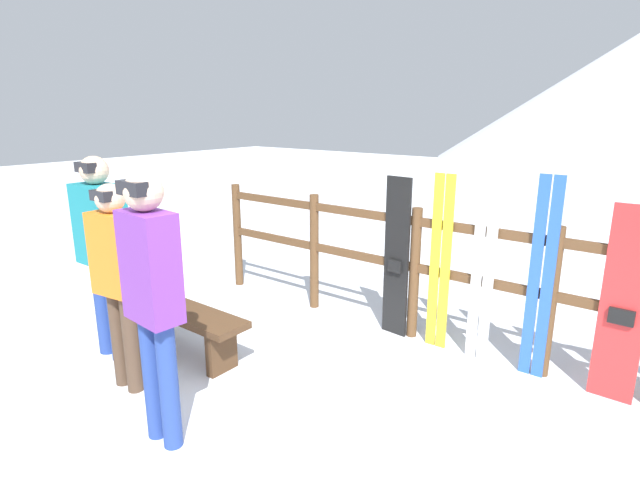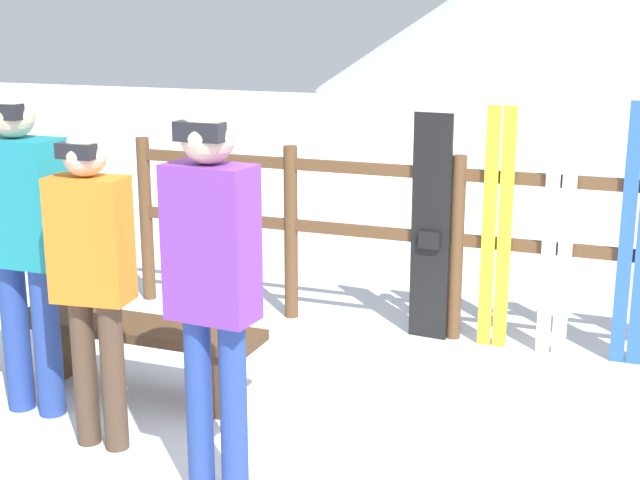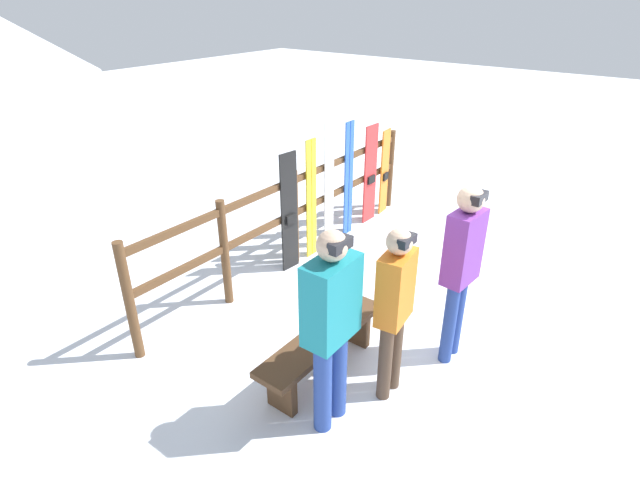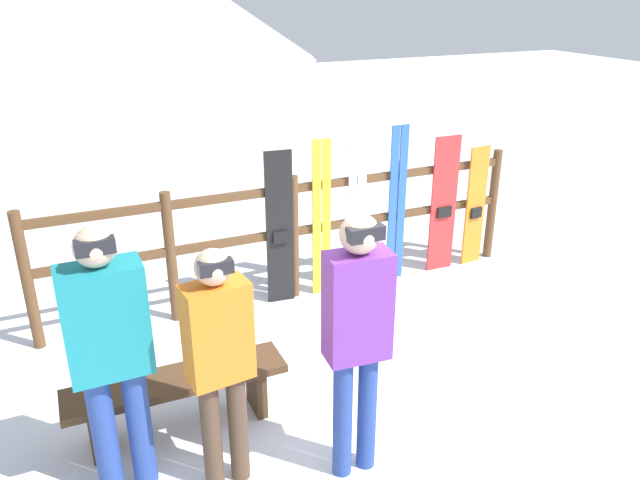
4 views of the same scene
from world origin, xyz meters
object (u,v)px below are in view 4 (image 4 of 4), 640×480
object	(u,v)px
person_orange	(219,353)
snowboard_red	(443,205)
person_teal	(110,347)
ski_pair_blue	(397,205)
ski_pair_white	(357,207)
snowboard_black_stripe	(280,229)
bench	(178,390)
ski_pair_yellow	(321,219)
snowboard_orange	(475,207)
person_purple	(357,328)

from	to	relation	value
person_orange	snowboard_red	distance (m)	3.81
person_orange	snowboard_red	size ratio (longest dim) A/B	1.08
person_teal	ski_pair_blue	xyz separation A→B (m)	(3.12, 1.97, -0.20)
person_teal	ski_pair_white	bearing A→B (deg)	36.77
snowboard_black_stripe	ski_pair_blue	xyz separation A→B (m)	(1.32, 0.00, 0.07)
snowboard_red	bench	bearing A→B (deg)	-154.50
ski_pair_yellow	snowboard_orange	bearing A→B (deg)	-0.11
person_teal	bench	bearing A→B (deg)	43.69
person_purple	ski_pair_yellow	bearing A→B (deg)	70.96
ski_pair_blue	person_purple	bearing A→B (deg)	-125.15
person_teal	ski_pair_yellow	world-z (taller)	person_teal
snowboard_black_stripe	ski_pair_white	bearing A→B (deg)	0.23
ski_pair_yellow	ski_pair_blue	distance (m)	0.87
person_purple	snowboard_orange	xyz separation A→B (m)	(2.74, 2.43, -0.41)
bench	ski_pair_blue	xyz separation A→B (m)	(2.69, 1.57, 0.51)
bench	ski_pair_blue	size ratio (longest dim) A/B	0.92
snowboard_red	ski_pair_white	bearing A→B (deg)	179.82
person_purple	snowboard_red	world-z (taller)	person_purple
snowboard_black_stripe	ski_pair_white	size ratio (longest dim) A/B	0.88
ski_pair_white	snowboard_black_stripe	bearing A→B (deg)	-179.77
snowboard_red	person_purple	bearing A→B (deg)	-133.48
ski_pair_white	snowboard_orange	world-z (taller)	ski_pair_white
person_orange	snowboard_orange	size ratio (longest dim) A/B	1.21
bench	snowboard_red	xyz separation A→B (m)	(3.28, 1.57, 0.42)
ski_pair_white	person_orange	bearing A→B (deg)	-132.92
ski_pair_blue	snowboard_orange	distance (m)	1.04
person_teal	snowboard_orange	bearing A→B (deg)	25.44
person_teal	snowboard_orange	distance (m)	4.60
person_teal	snowboard_black_stripe	bearing A→B (deg)	47.69
snowboard_red	snowboard_orange	size ratio (longest dim) A/B	1.12
snowboard_orange	person_purple	bearing A→B (deg)	-138.43
ski_pair_blue	person_teal	bearing A→B (deg)	-147.65
snowboard_black_stripe	snowboard_red	bearing A→B (deg)	-0.00
bench	snowboard_black_stripe	xyz separation A→B (m)	(1.37, 1.57, 0.44)
ski_pair_blue	snowboard_orange	world-z (taller)	ski_pair_blue
person_orange	snowboard_black_stripe	distance (m)	2.50
person_purple	person_orange	distance (m)	0.85
person_purple	snowboard_black_stripe	xyz separation A→B (m)	(0.39, 2.43, -0.31)
bench	person_teal	world-z (taller)	person_teal
person_orange	bench	bearing A→B (deg)	105.63
snowboard_black_stripe	snowboard_orange	world-z (taller)	snowboard_black_stripe
person_purple	person_orange	bearing A→B (deg)	163.77
bench	ski_pair_blue	distance (m)	3.16
ski_pair_yellow	snowboard_red	bearing A→B (deg)	-0.13
bench	ski_pair_blue	bearing A→B (deg)	30.23
ski_pair_white	person_teal	bearing A→B (deg)	-143.23
bench	person_orange	world-z (taller)	person_orange
person_purple	snowboard_orange	distance (m)	3.68
ski_pair_white	snowboard_orange	xyz separation A→B (m)	(1.50, -0.00, -0.21)
snowboard_black_stripe	person_teal	bearing A→B (deg)	-132.31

